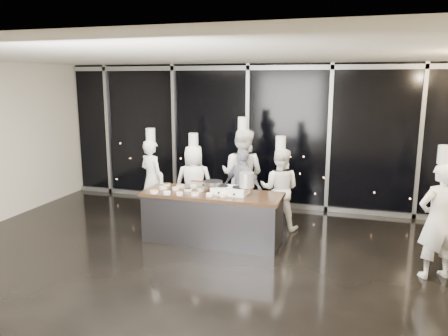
% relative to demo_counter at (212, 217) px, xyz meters
% --- Properties ---
extents(ground, '(9.00, 9.00, 0.00)m').
position_rel_demo_counter_xyz_m(ground, '(0.00, -0.90, -0.45)').
color(ground, black).
rests_on(ground, ground).
extents(room_shell, '(9.02, 7.02, 3.21)m').
position_rel_demo_counter_xyz_m(room_shell, '(0.18, -0.90, 1.79)').
color(room_shell, beige).
rests_on(room_shell, ground).
extents(window_wall, '(8.90, 0.11, 3.20)m').
position_rel_demo_counter_xyz_m(window_wall, '(0.00, 2.53, 1.14)').
color(window_wall, black).
rests_on(window_wall, ground).
extents(demo_counter, '(2.46, 0.86, 0.90)m').
position_rel_demo_counter_xyz_m(demo_counter, '(0.00, 0.00, 0.00)').
color(demo_counter, '#3A393F').
rests_on(demo_counter, ground).
extents(stove, '(0.63, 0.42, 0.14)m').
position_rel_demo_counter_xyz_m(stove, '(0.32, 0.03, 0.51)').
color(stove, white).
rests_on(stove, demo_counter).
extents(frying_pan, '(0.60, 0.36, 0.06)m').
position_rel_demo_counter_xyz_m(frying_pan, '(-0.01, 0.05, 0.62)').
color(frying_pan, slate).
rests_on(frying_pan, stove).
extents(stock_pot, '(0.27, 0.27, 0.25)m').
position_rel_demo_counter_xyz_m(stock_pot, '(0.62, 0.03, 0.71)').
color(stock_pot, silver).
rests_on(stock_pot, stove).
extents(prep_bowls, '(1.36, 0.69, 0.05)m').
position_rel_demo_counter_xyz_m(prep_bowls, '(-0.47, -0.05, 0.47)').
color(prep_bowls, white).
rests_on(prep_bowls, demo_counter).
extents(squeeze_bottle, '(0.07, 0.07, 0.24)m').
position_rel_demo_counter_xyz_m(squeeze_bottle, '(-1.14, 0.34, 0.56)').
color(squeeze_bottle, silver).
rests_on(squeeze_bottle, demo_counter).
extents(chef_far_left, '(0.71, 0.61, 1.88)m').
position_rel_demo_counter_xyz_m(chef_far_left, '(-1.64, 0.93, 0.40)').
color(chef_far_left, white).
rests_on(chef_far_left, ground).
extents(chef_left, '(0.88, 0.69, 1.81)m').
position_rel_demo_counter_xyz_m(chef_left, '(-0.73, 1.00, 0.35)').
color(chef_left, white).
rests_on(chef_left, ground).
extents(chef_center, '(1.00, 0.83, 2.12)m').
position_rel_demo_counter_xyz_m(chef_center, '(0.18, 1.37, 0.50)').
color(chef_center, white).
rests_on(chef_center, ground).
extents(guest, '(0.97, 0.70, 1.53)m').
position_rel_demo_counter_xyz_m(guest, '(0.30, 0.98, 0.31)').
color(guest, '#131836').
rests_on(guest, ground).
extents(chef_right, '(0.77, 0.60, 1.81)m').
position_rel_demo_counter_xyz_m(chef_right, '(1.01, 1.04, 0.35)').
color(chef_right, white).
rests_on(chef_right, ground).
extents(chef_side, '(0.75, 0.66, 1.96)m').
position_rel_demo_counter_xyz_m(chef_side, '(3.56, -0.40, 0.43)').
color(chef_side, white).
rests_on(chef_side, ground).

